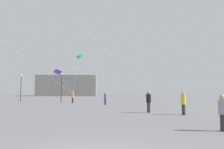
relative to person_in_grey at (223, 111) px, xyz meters
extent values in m
cylinder|color=#2D2D33|center=(0.00, 0.00, -0.52)|extent=(0.24, 0.24, 0.74)
cylinder|color=gray|center=(0.00, 0.00, 0.17)|extent=(0.35, 0.35, 0.64)
sphere|color=tan|center=(0.00, 0.00, 0.61)|extent=(0.24, 0.24, 0.24)
cylinder|color=#2D2D33|center=(0.28, 6.57, -0.49)|extent=(0.26, 0.26, 0.79)
cylinder|color=yellow|center=(0.28, 6.57, 0.24)|extent=(0.38, 0.38, 0.68)
sphere|color=tan|center=(0.28, 6.57, 0.71)|extent=(0.26, 0.26, 0.26)
cylinder|color=#2D2D33|center=(-6.26, 18.83, -0.50)|extent=(0.25, 0.25, 0.77)
cylinder|color=purple|center=(-6.26, 18.83, 0.21)|extent=(0.37, 0.37, 0.67)
sphere|color=tan|center=(-6.26, 18.83, 0.67)|extent=(0.25, 0.25, 0.25)
cylinder|color=#2D2D33|center=(-2.07, 8.29, -0.47)|extent=(0.27, 0.27, 0.82)
cylinder|color=black|center=(-2.07, 8.29, 0.30)|extent=(0.39, 0.39, 0.72)
sphere|color=tan|center=(-2.07, 8.29, 0.79)|extent=(0.27, 0.27, 0.27)
cylinder|color=#2D2D33|center=(-11.37, 22.55, -0.49)|extent=(0.26, 0.26, 0.79)
cylinder|color=orange|center=(-11.37, 22.55, 0.25)|extent=(0.38, 0.38, 0.69)
sphere|color=tan|center=(-11.37, 22.55, 0.73)|extent=(0.26, 0.26, 0.26)
pyramid|color=purple|center=(-15.47, 28.96, 4.43)|extent=(1.78, 1.41, 0.78)
sphere|color=purple|center=(-15.60, 29.01, 4.20)|extent=(0.10, 0.10, 0.10)
sphere|color=purple|center=(-15.73, 29.07, 3.99)|extent=(0.10, 0.10, 0.10)
sphere|color=purple|center=(-15.85, 29.13, 3.78)|extent=(0.10, 0.10, 0.10)
cylinder|color=silver|center=(-13.42, 25.74, 2.41)|extent=(4.12, 6.41, 4.01)
cylinder|color=silver|center=(-8.69, 7.20, 3.00)|extent=(13.25, 2.20, 5.19)
cylinder|color=silver|center=(-5.08, 19.42, 7.53)|extent=(2.38, 1.22, 14.23)
cylinder|color=silver|center=(-15.73, 19.49, 4.26)|extent=(8.73, 6.14, 7.70)
cone|color=green|center=(-10.74, 24.33, 6.55)|extent=(1.18, 0.97, 0.87)
sphere|color=green|center=(-10.72, 24.19, 6.34)|extent=(0.10, 0.10, 0.10)
sphere|color=green|center=(-10.70, 24.05, 6.13)|extent=(0.10, 0.10, 0.10)
sphere|color=green|center=(-10.68, 23.92, 5.92)|extent=(0.10, 0.10, 0.10)
cylinder|color=silver|center=(-11.06, 23.44, 3.48)|extent=(0.65, 1.80, 6.14)
cylinder|color=silver|center=(-6.36, 7.69, 5.02)|extent=(8.60, 1.21, 9.23)
cube|color=gray|center=(-24.34, 75.27, 3.12)|extent=(23.26, 11.22, 8.01)
cylinder|color=#2D2D30|center=(-13.86, 25.36, 1.37)|extent=(0.12, 0.12, 4.51)
sphere|color=#EAE5C6|center=(-13.86, 25.36, 3.77)|extent=(0.36, 0.36, 0.36)
cylinder|color=#2D2D30|center=(-22.28, 29.13, 1.37)|extent=(0.12, 0.12, 4.51)
sphere|color=#EAE5C6|center=(-22.28, 29.13, 3.78)|extent=(0.36, 0.36, 0.36)
camera|label=1|loc=(-4.69, -9.74, 0.87)|focal=34.42mm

